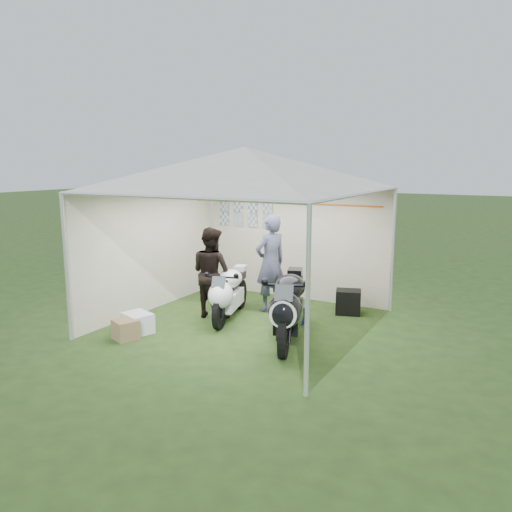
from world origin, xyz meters
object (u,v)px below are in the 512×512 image
object	(u,v)px
canopy_tent	(245,173)
motorcycle_black	(289,305)
crate_1	(126,329)
person_blue_jacket	(271,263)
motorcycle_white	(228,292)
person_dark_jacket	(212,273)
crate_0	(138,323)
paddock_stand	(295,314)
equipment_box	(348,302)

from	to	relation	value
canopy_tent	motorcycle_black	xyz separation A→B (m)	(1.04, -0.48, -1.98)
canopy_tent	motorcycle_black	bearing A→B (deg)	-24.58
motorcycle_black	crate_1	bearing A→B (deg)	-173.12
canopy_tent	person_blue_jacket	world-z (taller)	canopy_tent
crate_1	motorcycle_white	bearing A→B (deg)	61.32
motorcycle_white	person_dark_jacket	xyz separation A→B (m)	(-0.35, -0.01, 0.31)
motorcycle_black	person_dark_jacket	bearing A→B (deg)	144.86
motorcycle_white	crate_0	xyz separation A→B (m)	(-0.95, -1.30, -0.34)
canopy_tent	paddock_stand	size ratio (longest dim) A/B	14.30
paddock_stand	crate_1	world-z (taller)	crate_1
person_blue_jacket	crate_0	xyz separation A→B (m)	(-1.33, -2.18, -0.75)
motorcycle_black	crate_1	distance (m)	2.60
motorcycle_black	crate_0	xyz separation A→B (m)	(-2.37, -0.78, -0.43)
person_dark_jacket	canopy_tent	bearing A→B (deg)	-168.89
person_dark_jacket	person_blue_jacket	distance (m)	1.15
person_blue_jacket	crate_1	distance (m)	2.91
paddock_stand	person_blue_jacket	world-z (taller)	person_blue_jacket
motorcycle_black	person_blue_jacket	bearing A→B (deg)	107.65
paddock_stand	canopy_tent	bearing A→B (deg)	-147.60
canopy_tent	crate_1	xyz separation A→B (m)	(-1.27, -1.59, -2.42)
motorcycle_black	person_dark_jacket	distance (m)	1.85
canopy_tent	crate_0	distance (m)	3.03
canopy_tent	crate_1	world-z (taller)	canopy_tent
canopy_tent	motorcycle_black	distance (m)	2.29
crate_0	paddock_stand	bearing A→B (deg)	39.88
person_blue_jacket	equipment_box	world-z (taller)	person_blue_jacket
crate_1	canopy_tent	bearing A→B (deg)	51.34
person_blue_jacket	crate_0	distance (m)	2.66
person_dark_jacket	person_blue_jacket	xyz separation A→B (m)	(0.73, 0.88, 0.09)
motorcycle_black	person_blue_jacket	world-z (taller)	person_blue_jacket
motorcycle_white	motorcycle_black	world-z (taller)	motorcycle_black
person_blue_jacket	crate_0	size ratio (longest dim) A/B	3.75
motorcycle_black	person_blue_jacket	xyz separation A→B (m)	(-1.03, 1.40, 0.31)
person_dark_jacket	motorcycle_black	bearing A→B (deg)	178.00
canopy_tent	person_blue_jacket	xyz separation A→B (m)	(0.00, 0.92, -1.67)
person_blue_jacket	crate_1	world-z (taller)	person_blue_jacket
motorcycle_white	crate_0	world-z (taller)	motorcycle_white
equipment_box	crate_0	world-z (taller)	equipment_box
person_dark_jacket	person_blue_jacket	world-z (taller)	person_blue_jacket
canopy_tent	person_blue_jacket	distance (m)	1.91
motorcycle_black	person_blue_jacket	distance (m)	1.77
person_dark_jacket	crate_0	xyz separation A→B (m)	(-0.60, -1.29, -0.66)
motorcycle_black	paddock_stand	xyz separation A→B (m)	(-0.32, 0.93, -0.45)
crate_0	motorcycle_white	bearing A→B (deg)	53.81
crate_0	person_dark_jacket	bearing A→B (deg)	65.04
motorcycle_white	crate_1	size ratio (longest dim) A/B	5.18
motorcycle_white	person_blue_jacket	size ratio (longest dim) A/B	0.99
motorcycle_white	person_dark_jacket	size ratio (longest dim) A/B	1.10
person_dark_jacket	crate_0	distance (m)	1.57
crate_1	crate_0	bearing A→B (deg)	99.67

